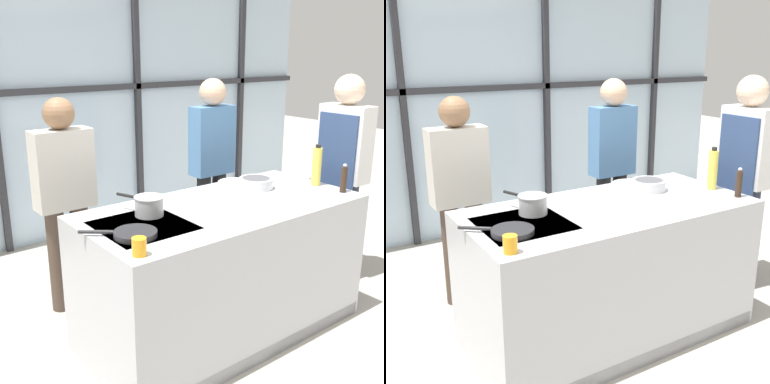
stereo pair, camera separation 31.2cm
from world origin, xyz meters
The scene contains 13 objects.
ground_plane centered at (0.00, 0.00, 0.00)m, with size 18.00×18.00×0.00m, color #ADA89E.
back_window_wall centered at (0.00, 2.38, 1.40)m, with size 6.40×0.10×2.80m.
demo_island centered at (0.00, 0.00, 0.47)m, with size 1.94×0.91×0.94m.
chef centered at (1.36, 0.06, 1.00)m, with size 0.24×0.42×1.74m.
spectator_far_left centered at (-0.70, 0.97, 0.91)m, with size 0.43×0.23×1.61m.
spectator_center_left centered at (0.70, 0.97, 0.98)m, with size 0.40×0.24×1.69m.
frying_pan centered at (-0.76, -0.12, 0.96)m, with size 0.38×0.33×0.03m.
saucepan centered at (-0.50, 0.13, 1.00)m, with size 0.20×0.33×0.12m.
white_plate centered at (0.41, 0.34, 0.95)m, with size 0.27×0.27×0.01m, color white.
mixing_bowl centered at (0.45, 0.16, 0.98)m, with size 0.25×0.25×0.08m.
oil_bottle centered at (0.87, -0.06, 1.09)m, with size 0.07×0.07×0.31m.
pepper_grinder centered at (0.88, -0.30, 1.04)m, with size 0.05×0.05×0.21m.
juice_glass_near centered at (-0.87, -0.36, 0.99)m, with size 0.08×0.08×0.09m, color orange.
Camera 1 is at (-2.01, -2.28, 1.94)m, focal length 45.00 mm.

